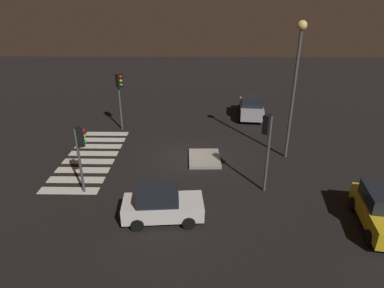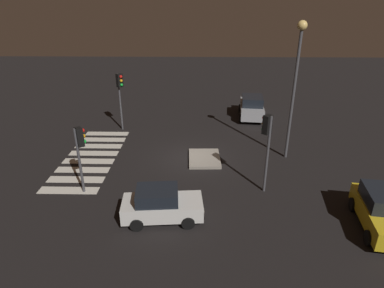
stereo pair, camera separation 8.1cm
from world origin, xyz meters
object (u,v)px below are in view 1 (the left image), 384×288
at_px(car_yellow, 383,211).
at_px(car_silver, 251,107).
at_px(traffic_island, 204,158).
at_px(traffic_light_east, 80,144).
at_px(traffic_light_north, 267,135).
at_px(traffic_light_south, 120,88).
at_px(street_lamp, 296,70).
at_px(car_white, 162,205).

height_order(car_yellow, car_silver, car_silver).
distance_m(traffic_island, traffic_light_east, 7.86).
xyz_separation_m(car_silver, traffic_light_north, (11.76, -1.13, 2.26)).
height_order(traffic_island, traffic_light_east, traffic_light_east).
relative_size(traffic_light_east, traffic_light_south, 0.82).
distance_m(car_silver, traffic_light_north, 12.03).
bearing_deg(traffic_light_north, street_lamp, -74.78).
relative_size(traffic_island, car_white, 0.70).
distance_m(car_silver, street_lamp, 9.09).
distance_m(traffic_light_south, street_lamp, 12.61).
height_order(traffic_island, car_white, car_white).
height_order(traffic_island, car_yellow, car_yellow).
distance_m(car_yellow, car_white, 9.83).
bearing_deg(traffic_light_south, traffic_light_north, -1.01).
distance_m(traffic_light_east, traffic_light_north, 9.38).
bearing_deg(car_white, street_lamp, 37.57).
relative_size(car_silver, traffic_light_south, 1.03).
distance_m(traffic_light_north, traffic_light_south, 12.67).
bearing_deg(car_white, traffic_light_east, 146.41).
bearing_deg(car_white, car_silver, 61.85).
bearing_deg(traffic_island, traffic_light_east, -58.91).
height_order(car_yellow, street_lamp, street_lamp).
bearing_deg(traffic_light_south, traffic_island, 2.70).
bearing_deg(car_silver, car_yellow, -160.76).
bearing_deg(street_lamp, traffic_light_north, -29.06).
bearing_deg(car_white, traffic_light_south, 105.57).
relative_size(traffic_island, car_silver, 0.59).
height_order(traffic_light_south, street_lamp, street_lamp).
xyz_separation_m(car_white, car_silver, (-14.41, 6.22, 0.15)).
distance_m(car_silver, traffic_light_east, 16.09).
bearing_deg(traffic_light_north, traffic_light_east, 46.15).
relative_size(traffic_island, street_lamp, 0.32).
bearing_deg(street_lamp, traffic_light_south, -111.63).
xyz_separation_m(traffic_light_north, street_lamp, (-4.05, 2.25, 2.42)).
distance_m(car_yellow, traffic_light_north, 6.09).
relative_size(car_yellow, street_lamp, 0.50).
relative_size(traffic_light_east, traffic_light_north, 0.85).
bearing_deg(traffic_light_east, car_yellow, -46.99).
bearing_deg(traffic_light_north, traffic_light_south, 1.38).
distance_m(traffic_island, car_yellow, 10.18).
bearing_deg(car_yellow, traffic_light_south, -120.88).
xyz_separation_m(traffic_light_east, traffic_light_south, (-8.93, 0.08, 0.59)).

